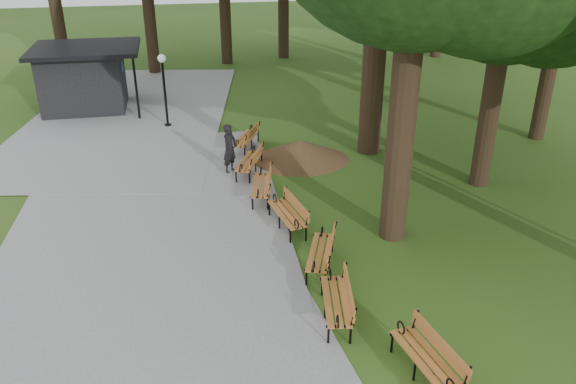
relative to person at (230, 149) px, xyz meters
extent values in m
plane|color=#2B4F16|center=(1.17, -7.00, -0.84)|extent=(100.00, 100.00, 0.00)
cube|color=gray|center=(-2.83, -4.00, -0.81)|extent=(12.00, 38.00, 0.06)
imported|color=black|center=(0.00, 0.00, 0.00)|extent=(0.70, 0.73, 1.68)
cylinder|color=black|center=(-2.04, 5.17, 0.51)|extent=(0.10, 0.10, 2.69)
sphere|color=white|center=(-2.04, 5.17, 1.95)|extent=(0.32, 0.32, 0.32)
cone|color=#47301C|center=(2.51, 0.59, -0.46)|extent=(2.93, 2.93, 0.75)
cylinder|color=black|center=(3.81, -5.10, 3.11)|extent=(0.70, 0.70, 7.90)
cylinder|color=black|center=(7.72, -2.46, 2.33)|extent=(0.60, 0.60, 6.34)
cylinder|color=black|center=(5.15, 0.94, 3.81)|extent=(0.80, 0.80, 9.30)
cylinder|color=black|center=(8.47, 6.48, 2.84)|extent=(0.76, 0.76, 7.35)
cylinder|color=black|center=(11.98, 1.01, 2.58)|extent=(0.56, 0.56, 6.83)
camera|label=1|loc=(-1.52, -17.67, 6.86)|focal=35.69mm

